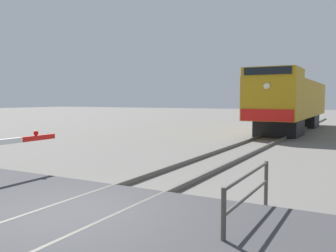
{
  "coord_description": "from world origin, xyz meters",
  "views": [
    {
      "loc": [
        4.7,
        -4.92,
        2.25
      ],
      "look_at": [
        -0.98,
        5.47,
        1.38
      ],
      "focal_mm": 38.84,
      "sensor_mm": 36.0,
      "label": 1
    }
  ],
  "objects": [
    {
      "name": "locomotive",
      "position": [
        0.0,
        22.11,
        2.11
      ],
      "size": [
        2.98,
        15.36,
        4.03
      ],
      "color": "black",
      "rests_on": "ground_plane"
    },
    {
      "name": "road_surface",
      "position": [
        0.0,
        0.0,
        0.07
      ],
      "size": [
        36.0,
        4.45,
        0.15
      ],
      "primitive_type": "cube",
      "color": "#38383A",
      "rests_on": "ground_plane"
    },
    {
      "name": "rail_track_left",
      "position": [
        -0.72,
        0.0,
        0.07
      ],
      "size": [
        0.08,
        80.0,
        0.15
      ],
      "primitive_type": "cube",
      "color": "#59544C",
      "rests_on": "ground_plane"
    },
    {
      "name": "ground_plane",
      "position": [
        0.0,
        0.0,
        0.0
      ],
      "size": [
        160.0,
        160.0,
        0.0
      ],
      "primitive_type": "plane",
      "color": "#605E59"
    },
    {
      "name": "guard_railing",
      "position": [
        2.89,
        1.42,
        0.62
      ],
      "size": [
        0.08,
        2.7,
        0.95
      ],
      "color": "#4C4742",
      "rests_on": "ground_plane"
    },
    {
      "name": "rail_track_right",
      "position": [
        0.72,
        0.0,
        0.07
      ],
      "size": [
        0.08,
        80.0,
        0.15
      ],
      "primitive_type": "cube",
      "color": "#59544C",
      "rests_on": "ground_plane"
    }
  ]
}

